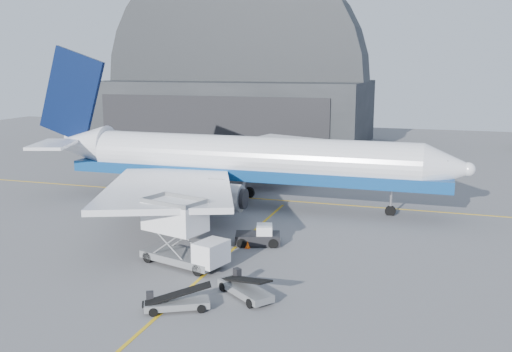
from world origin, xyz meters
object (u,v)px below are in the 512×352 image
(pushback_tug, at_px, (259,237))
(belt_loader_b, at_px, (245,288))
(airliner, at_px, (234,160))
(catering_truck, at_px, (181,234))
(belt_loader_a, at_px, (176,303))

(pushback_tug, height_order, belt_loader_b, belt_loader_b)
(airliner, relative_size, catering_truck, 6.66)
(airliner, height_order, pushback_tug, airliner)
(airliner, distance_m, belt_loader_a, 28.40)
(airliner, xyz_separation_m, belt_loader_b, (9.43, -24.08, -4.29))
(catering_truck, bearing_deg, pushback_tug, 74.25)
(airliner, height_order, belt_loader_a, airliner)
(belt_loader_a, xyz_separation_m, belt_loader_b, (3.41, 3.33, 0.06))
(belt_loader_a, bearing_deg, pushback_tug, 58.42)
(belt_loader_a, height_order, belt_loader_b, belt_loader_b)
(catering_truck, xyz_separation_m, belt_loader_b, (6.60, -4.36, -1.86))
(catering_truck, bearing_deg, airliner, 114.75)
(pushback_tug, height_order, belt_loader_a, pushback_tug)
(belt_loader_a, bearing_deg, belt_loader_b, 16.65)
(belt_loader_b, bearing_deg, catering_truck, -175.82)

